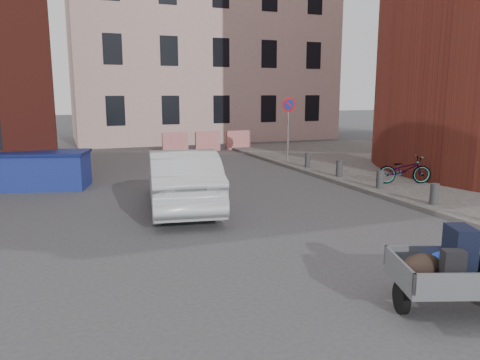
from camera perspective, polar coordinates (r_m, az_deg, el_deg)
name	(u,v)px	position (r m, az deg, el deg)	size (l,w,h in m)	color
ground	(232,251)	(8.97, -0.99, -8.69)	(120.00, 120.00, 0.00)	#38383A
sidewalk	(464,178)	(17.83, 25.66, 0.19)	(9.00, 24.00, 0.12)	#474442
building_pink	(201,28)	(31.50, -4.82, 17.94)	(16.00, 8.00, 14.00)	#C49F96
no_parking_sign	(289,116)	(19.60, 5.93, 7.78)	(0.60, 0.09, 2.65)	gray
bollards	(380,179)	(14.66, 16.69, 0.07)	(0.22, 9.02, 0.55)	#3A3A3D
barriers	(208,141)	(24.15, -3.97, 4.73)	(4.70, 0.18, 1.00)	red
trailer	(455,270)	(7.04, 24.77, -9.96)	(1.88, 1.98, 1.20)	black
dumpster	(42,170)	(15.87, -22.95, 1.16)	(3.07, 2.16, 1.17)	navy
silver_car	(182,179)	(12.13, -7.04, 0.12)	(1.63, 4.69, 1.54)	#B9BCC2
bicycle	(404,170)	(15.69, 19.39, 1.20)	(0.58, 1.68, 0.88)	black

